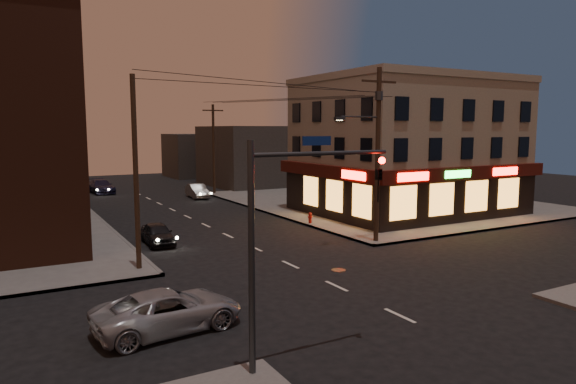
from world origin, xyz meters
TOP-DOWN VIEW (x-y plane):
  - ground at (0.00, 0.00)m, footprint 120.00×120.00m
  - sidewalk_ne at (18.00, 19.00)m, footprint 24.00×28.00m
  - pizza_building at (15.93, 13.43)m, footprint 15.85×12.85m
  - bg_building_ne_a at (14.00, 38.00)m, footprint 10.00×12.00m
  - bg_building_ne_b at (12.00, 52.00)m, footprint 8.00×8.00m
  - utility_pole_main at (6.68, 5.80)m, footprint 4.20×0.44m
  - utility_pole_far at (6.80, 32.00)m, footprint 0.26×0.26m
  - utility_pole_west at (-6.80, 6.50)m, footprint 0.24×0.24m
  - traffic_signal at (-5.57, -5.60)m, footprint 4.49×0.32m
  - suv_cross at (-7.61, -1.26)m, footprint 5.14×2.76m
  - sedan_near at (-4.51, 11.73)m, footprint 1.61×3.72m
  - sedan_mid at (4.27, 30.03)m, footprint 1.71×4.23m
  - sedan_far at (-3.26, 38.52)m, footprint 2.44×5.07m
  - fire_hydrant at (6.40, 12.53)m, footprint 0.33×0.33m

SIDE VIEW (x-z plane):
  - ground at x=0.00m, z-range 0.00..0.00m
  - sidewalk_ne at x=18.00m, z-range 0.00..0.15m
  - fire_hydrant at x=6.40m, z-range 0.18..0.94m
  - sedan_near at x=-4.51m, z-range 0.00..1.25m
  - sedan_mid at x=4.27m, z-range 0.00..1.36m
  - suv_cross at x=-7.61m, z-range 0.00..1.37m
  - sedan_far at x=-3.26m, z-range 0.00..1.43m
  - bg_building_ne_b at x=12.00m, z-range 0.00..6.00m
  - bg_building_ne_a at x=14.00m, z-range 0.00..7.00m
  - traffic_signal at x=-5.57m, z-range 0.92..7.39m
  - utility_pole_far at x=6.80m, z-range 0.15..9.15m
  - utility_pole_west at x=-6.80m, z-range 0.15..9.15m
  - pizza_building at x=15.93m, z-range 0.10..10.60m
  - utility_pole_main at x=6.68m, z-range 0.76..10.76m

